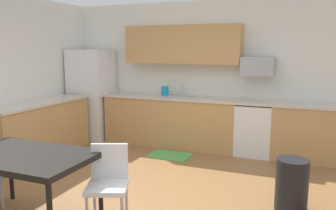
{
  "coord_description": "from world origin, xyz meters",
  "views": [
    {
      "loc": [
        1.9,
        -3.65,
        1.82
      ],
      "look_at": [
        0.0,
        1.0,
        1.0
      ],
      "focal_mm": 36.79,
      "sensor_mm": 36.0,
      "label": 1
    }
  ],
  "objects_px": {
    "chair_near_table": "(108,179)",
    "oven_range": "(254,129)",
    "refrigerator": "(92,94)",
    "kettle": "(165,91)",
    "dining_table": "(25,160)",
    "trash_bin": "(292,185)",
    "microwave": "(258,66)"
  },
  "relations": [
    {
      "from": "refrigerator",
      "to": "trash_bin",
      "type": "height_order",
      "value": "refrigerator"
    },
    {
      "from": "trash_bin",
      "to": "kettle",
      "type": "relative_size",
      "value": 3.0
    },
    {
      "from": "oven_range",
      "to": "microwave",
      "type": "relative_size",
      "value": 1.69
    },
    {
      "from": "microwave",
      "to": "trash_bin",
      "type": "distance_m",
      "value": 2.53
    },
    {
      "from": "trash_bin",
      "to": "oven_range",
      "type": "bearing_deg",
      "value": 109.61
    },
    {
      "from": "microwave",
      "to": "refrigerator",
      "type": "bearing_deg",
      "value": -176.85
    },
    {
      "from": "trash_bin",
      "to": "kettle",
      "type": "bearing_deg",
      "value": 139.68
    },
    {
      "from": "oven_range",
      "to": "microwave",
      "type": "height_order",
      "value": "microwave"
    },
    {
      "from": "kettle",
      "to": "dining_table",
      "type": "bearing_deg",
      "value": -92.11
    },
    {
      "from": "refrigerator",
      "to": "kettle",
      "type": "xyz_separation_m",
      "value": [
        1.56,
        0.13,
        0.12
      ]
    },
    {
      "from": "oven_range",
      "to": "trash_bin",
      "type": "height_order",
      "value": "oven_range"
    },
    {
      "from": "refrigerator",
      "to": "dining_table",
      "type": "height_order",
      "value": "refrigerator"
    },
    {
      "from": "chair_near_table",
      "to": "kettle",
      "type": "xyz_separation_m",
      "value": [
        -0.68,
        3.13,
        0.52
      ]
    },
    {
      "from": "refrigerator",
      "to": "oven_range",
      "type": "height_order",
      "value": "refrigerator"
    },
    {
      "from": "refrigerator",
      "to": "oven_range",
      "type": "distance_m",
      "value": 3.3
    },
    {
      "from": "oven_range",
      "to": "trash_bin",
      "type": "xyz_separation_m",
      "value": [
        0.71,
        -2.0,
        -0.16
      ]
    },
    {
      "from": "kettle",
      "to": "chair_near_table",
      "type": "bearing_deg",
      "value": -77.71
    },
    {
      "from": "refrigerator",
      "to": "trash_bin",
      "type": "bearing_deg",
      "value": -25.75
    },
    {
      "from": "microwave",
      "to": "kettle",
      "type": "bearing_deg",
      "value": -178.32
    },
    {
      "from": "dining_table",
      "to": "kettle",
      "type": "xyz_separation_m",
      "value": [
        0.13,
        3.42,
        0.32
      ]
    },
    {
      "from": "chair_near_table",
      "to": "oven_range",
      "type": "bearing_deg",
      "value": 71.69
    },
    {
      "from": "dining_table",
      "to": "oven_range",
      "type": "bearing_deg",
      "value": 61.5
    },
    {
      "from": "dining_table",
      "to": "trash_bin",
      "type": "height_order",
      "value": "dining_table"
    },
    {
      "from": "chair_near_table",
      "to": "dining_table",
      "type": "bearing_deg",
      "value": -160.55
    },
    {
      "from": "chair_near_table",
      "to": "kettle",
      "type": "relative_size",
      "value": 4.25
    },
    {
      "from": "oven_range",
      "to": "kettle",
      "type": "distance_m",
      "value": 1.79
    },
    {
      "from": "dining_table",
      "to": "chair_near_table",
      "type": "height_order",
      "value": "chair_near_table"
    },
    {
      "from": "refrigerator",
      "to": "chair_near_table",
      "type": "bearing_deg",
      "value": -53.19
    },
    {
      "from": "trash_bin",
      "to": "microwave",
      "type": "bearing_deg",
      "value": 108.74
    },
    {
      "from": "oven_range",
      "to": "microwave",
      "type": "xyz_separation_m",
      "value": [
        0.0,
        0.1,
        1.07
      ]
    },
    {
      "from": "refrigerator",
      "to": "microwave",
      "type": "distance_m",
      "value": 3.33
    },
    {
      "from": "chair_near_table",
      "to": "trash_bin",
      "type": "bearing_deg",
      "value": 32.02
    }
  ]
}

